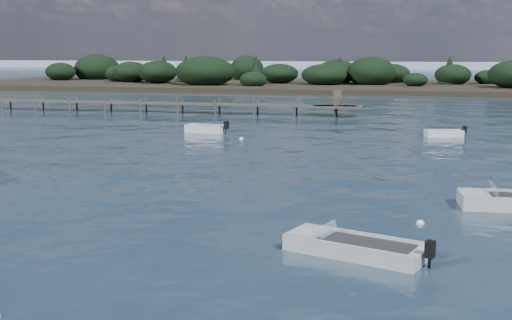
% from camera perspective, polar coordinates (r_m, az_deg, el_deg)
% --- Properties ---
extents(ground, '(400.00, 400.00, 0.00)m').
position_cam_1_polar(ground, '(79.67, 5.16, 4.82)').
color(ground, '#162634').
rests_on(ground, ground).
extents(tender_far_white, '(3.84, 1.98, 1.29)m').
position_cam_1_polar(tender_far_white, '(53.65, -4.48, 2.66)').
color(tender_far_white, silver).
rests_on(tender_far_white, ground).
extents(tender_far_grey_b, '(3.31, 1.83, 1.11)m').
position_cam_1_polar(tender_far_grey_b, '(52.80, 16.36, 2.15)').
color(tender_far_grey_b, silver).
rests_on(tender_far_grey_b, ground).
extents(dinghy_mid_white_a, '(5.01, 3.19, 1.16)m').
position_cam_1_polar(dinghy_mid_white_a, '(21.90, 8.75, -7.91)').
color(dinghy_mid_white_a, '#A4A8AB').
rests_on(dinghy_mid_white_a, ground).
extents(buoy_b, '(0.32, 0.32, 0.32)m').
position_cam_1_polar(buoy_b, '(26.19, 14.39, -5.51)').
color(buoy_b, white).
rests_on(buoy_b, ground).
extents(buoy_d, '(0.32, 0.32, 0.32)m').
position_cam_1_polar(buoy_d, '(29.32, 19.36, -4.13)').
color(buoy_d, white).
rests_on(buoy_d, ground).
extents(buoy_e, '(0.32, 0.32, 0.32)m').
position_cam_1_polar(buoy_e, '(49.38, -1.31, 1.86)').
color(buoy_e, white).
rests_on(buoy_e, ground).
extents(jetty, '(64.50, 3.20, 3.40)m').
position_cam_1_polar(jetty, '(74.16, -13.05, 5.01)').
color(jetty, '#473F34').
rests_on(jetty, ground).
extents(far_headland, '(190.00, 40.00, 5.80)m').
position_cam_1_polar(far_headland, '(119.77, 19.75, 6.86)').
color(far_headland, black).
rests_on(far_headland, ground).
extents(distant_haze, '(280.00, 20.00, 2.40)m').
position_cam_1_polar(distant_haze, '(268.21, -9.56, 8.13)').
color(distant_haze, '#97ABBB').
rests_on(distant_haze, ground).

